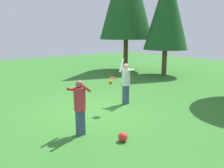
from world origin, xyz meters
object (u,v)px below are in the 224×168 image
at_px(person_catcher, 80,103).
at_px(tree_left, 167,9).
at_px(ball_orange, 111,82).
at_px(ball_red, 123,137).
at_px(person_thrower, 126,80).
at_px(ball_yellow, 82,103).
at_px(frisbee, 113,78).

relative_size(person_catcher, tree_left, 0.23).
xyz_separation_m(ball_orange, ball_red, (6.02, -4.18, 0.03)).
bearing_deg(tree_left, person_thrower, -62.56).
relative_size(ball_orange, ball_yellow, 0.91).
distance_m(frisbee, ball_red, 2.67).
distance_m(ball_orange, tree_left, 6.32).
relative_size(frisbee, ball_red, 1.18).
height_order(person_thrower, ball_red, person_thrower).
xyz_separation_m(person_thrower, ball_yellow, (-0.96, -1.57, -0.91)).
relative_size(person_catcher, ball_yellow, 7.09).
relative_size(ball_yellow, tree_left, 0.03).
relative_size(person_catcher, ball_orange, 7.83).
xyz_separation_m(ball_orange, tree_left, (0.13, 4.59, 4.34)).
bearing_deg(frisbee, ball_orange, 143.57).
height_order(person_catcher, ball_yellow, person_catcher).
distance_m(person_thrower, ball_orange, 4.07).
height_order(frisbee, ball_orange, frisbee).
relative_size(person_thrower, ball_yellow, 8.22).
bearing_deg(ball_red, tree_left, 123.88).
bearing_deg(tree_left, person_catcher, -63.11).
height_order(ball_orange, tree_left, tree_left).
distance_m(frisbee, ball_yellow, 1.96).
bearing_deg(person_thrower, person_catcher, 0.70).
bearing_deg(ball_red, person_thrower, 137.74).
xyz_separation_m(ball_red, tree_left, (-5.89, 8.77, 4.32)).
distance_m(frisbee, tree_left, 9.02).
bearing_deg(ball_orange, tree_left, 88.43).
xyz_separation_m(person_catcher, tree_left, (-4.81, 9.48, 3.48)).
xyz_separation_m(ball_orange, ball_yellow, (2.53, -3.45, 0.01)).
relative_size(frisbee, ball_orange, 1.48).
bearing_deg(person_thrower, ball_orange, -143.31).
bearing_deg(ball_yellow, person_catcher, -30.76).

